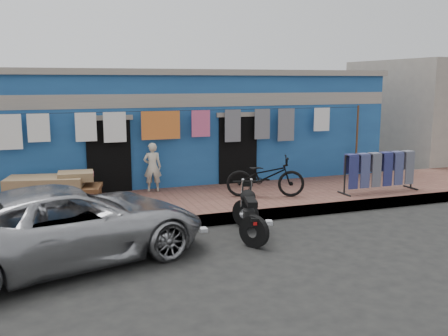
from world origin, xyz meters
The scene contains 15 objects.
ground centered at (0.00, 0.00, 0.00)m, with size 80.00×80.00×0.00m, color black.
sidewalk centered at (0.00, 3.00, 0.12)m, with size 28.00×3.00×0.25m, color brown.
curb centered at (0.00, 1.55, 0.12)m, with size 28.00×0.10×0.25m, color gray.
building centered at (0.00, 6.99, 1.69)m, with size 12.20×5.20×3.36m.
neighbor_right centered at (11.00, 7.00, 1.90)m, with size 6.00×5.00×3.80m, color #9E9384.
clothesline centered at (-0.46, 4.25, 1.83)m, with size 10.06×0.06×2.10m.
car centered at (-3.42, 0.31, 0.68)m, with size 2.20×4.84×1.36m, color #A8A8AD.
seated_person centered at (-1.15, 4.20, 0.88)m, with size 0.45×0.30×1.26m, color beige.
bicycle centered at (1.33, 2.69, 0.86)m, with size 0.67×1.89×1.22m, color black.
motorcycle centered at (0.01, 0.56, 0.52)m, with size 0.97×1.71×1.05m, color black, non-canonical shape.
charpoy centered at (-3.53, 3.53, 0.61)m, with size 2.29×1.44×0.71m, color brown, non-canonical shape.
jeans_rack centered at (4.30, 2.21, 0.77)m, with size 2.18×0.47×1.04m, color black, non-canonical shape.
litter_a centered at (-1.25, 1.20, 0.03)m, with size 0.16×0.12×0.07m, color silver.
litter_b centered at (0.74, 1.20, 0.04)m, with size 0.18×0.13×0.09m, color silver.
litter_c centered at (-0.74, 1.20, 0.04)m, with size 0.19×0.15×0.08m, color silver.
Camera 1 is at (-3.69, -8.22, 3.05)m, focal length 40.00 mm.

